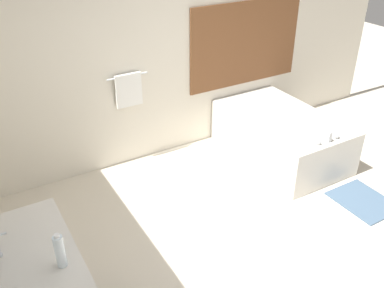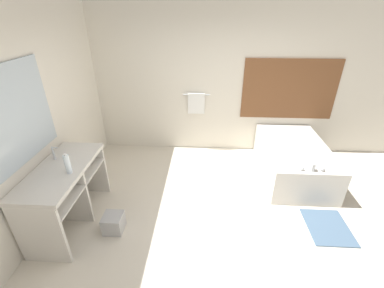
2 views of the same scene
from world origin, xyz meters
TOP-DOWN VIEW (x-y plane):
  - ground_plane at (0.00, 0.00)m, footprint 16.00×16.00m
  - wall_back_with_blinds at (0.05, 2.23)m, footprint 7.40×0.13m
  - vanity_counter at (-1.88, 0.05)m, footprint 0.61×1.33m
  - bathtub at (1.40, 1.34)m, footprint 1.02×1.70m
  - water_bottle_1 at (-1.71, -0.06)m, footprint 0.07×0.07m
  - bath_mat at (1.56, 0.08)m, footprint 0.54×0.65m

SIDE VIEW (x-z plane):
  - ground_plane at x=0.00m, z-range 0.00..0.00m
  - bath_mat at x=1.56m, z-range 0.00..0.02m
  - bathtub at x=1.40m, z-range -0.03..0.66m
  - vanity_counter at x=-1.88m, z-range 0.20..1.06m
  - water_bottle_1 at x=-1.71m, z-range 0.85..1.11m
  - wall_back_with_blinds at x=0.05m, z-range 0.00..2.70m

